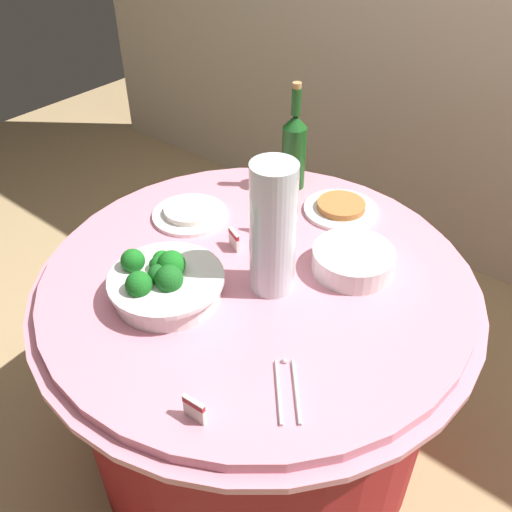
# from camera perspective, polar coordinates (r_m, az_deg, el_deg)

# --- Properties ---
(ground_plane) EXTENTS (6.00, 6.00, 0.00)m
(ground_plane) POSITION_cam_1_polar(r_m,az_deg,el_deg) (1.98, 0.00, -18.32)
(ground_plane) COLOR tan
(buffet_table) EXTENTS (1.16, 1.16, 0.74)m
(buffet_table) POSITION_cam_1_polar(r_m,az_deg,el_deg) (1.68, 0.00, -11.21)
(buffet_table) COLOR maroon
(buffet_table) RESTS_ON ground_plane
(broccoli_bowl) EXTENTS (0.28, 0.28, 0.12)m
(broccoli_bowl) POSITION_cam_1_polar(r_m,az_deg,el_deg) (1.34, -9.41, -2.69)
(broccoli_bowl) COLOR white
(broccoli_bowl) RESTS_ON buffet_table
(plate_stack) EXTENTS (0.21, 0.21, 0.06)m
(plate_stack) POSITION_cam_1_polar(r_m,az_deg,el_deg) (1.44, 9.97, -0.42)
(plate_stack) COLOR white
(plate_stack) RESTS_ON buffet_table
(wine_bottle) EXTENTS (0.07, 0.07, 0.34)m
(wine_bottle) POSITION_cam_1_polar(r_m,az_deg,el_deg) (1.72, 3.95, 10.96)
(wine_bottle) COLOR #154F18
(wine_bottle) RESTS_ON buffet_table
(decorative_fruit_vase) EXTENTS (0.11, 0.11, 0.34)m
(decorative_fruit_vase) POSITION_cam_1_polar(r_m,az_deg,el_deg) (1.29, 1.73, 1.98)
(decorative_fruit_vase) COLOR silver
(decorative_fruit_vase) RESTS_ON buffet_table
(serving_tongs) EXTENTS (0.14, 0.15, 0.01)m
(serving_tongs) POSITION_cam_1_polar(r_m,az_deg,el_deg) (1.16, 3.22, -13.47)
(serving_tongs) COLOR silver
(serving_tongs) RESTS_ON buffet_table
(food_plate_rice) EXTENTS (0.22, 0.22, 0.03)m
(food_plate_rice) POSITION_cam_1_polar(r_m,az_deg,el_deg) (1.63, -6.85, 4.43)
(food_plate_rice) COLOR white
(food_plate_rice) RESTS_ON buffet_table
(food_plate_peanuts) EXTENTS (0.22, 0.22, 0.03)m
(food_plate_peanuts) POSITION_cam_1_polar(r_m,az_deg,el_deg) (1.66, 8.75, 4.92)
(food_plate_peanuts) COLOR white
(food_plate_peanuts) RESTS_ON buffet_table
(label_placard_front) EXTENTS (0.05, 0.01, 0.05)m
(label_placard_front) POSITION_cam_1_polar(r_m,az_deg,el_deg) (1.10, -6.41, -15.38)
(label_placard_front) COLOR white
(label_placard_front) RESTS_ON buffet_table
(label_placard_mid) EXTENTS (0.05, 0.02, 0.05)m
(label_placard_mid) POSITION_cam_1_polar(r_m,az_deg,el_deg) (1.55, 0.32, 3.48)
(label_placard_mid) COLOR white
(label_placard_mid) RESTS_ON buffet_table
(label_placard_rear) EXTENTS (0.05, 0.03, 0.05)m
(label_placard_rear) POSITION_cam_1_polar(r_m,az_deg,el_deg) (1.49, -2.30, 1.80)
(label_placard_rear) COLOR white
(label_placard_rear) RESTS_ON buffet_table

